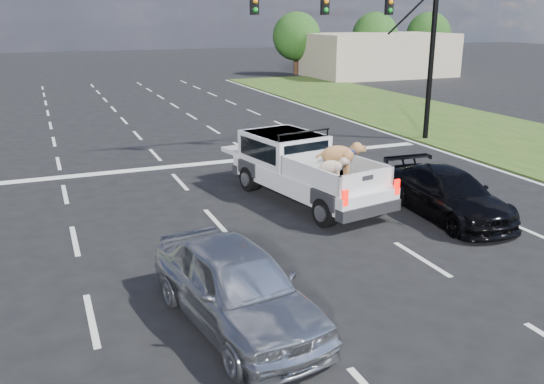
{
  "coord_description": "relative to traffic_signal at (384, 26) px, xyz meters",
  "views": [
    {
      "loc": [
        -5.7,
        -9.55,
        5.16
      ],
      "look_at": [
        -0.99,
        2.0,
        1.29
      ],
      "focal_mm": 38.0,
      "sensor_mm": 36.0,
      "label": 1
    }
  ],
  "objects": [
    {
      "name": "ground",
      "position": [
        -7.2,
        -10.5,
        -4.73
      ],
      "size": [
        160.0,
        160.0,
        0.0
      ],
      "primitive_type": "plane",
      "color": "black",
      "rests_on": "ground"
    },
    {
      "name": "road_markings",
      "position": [
        -7.2,
        -3.94,
        -4.72
      ],
      "size": [
        17.75,
        60.0,
        0.01
      ],
      "color": "silver",
      "rests_on": "ground"
    },
    {
      "name": "traffic_signal",
      "position": [
        0.0,
        0.0,
        0.0
      ],
      "size": [
        9.11,
        0.31,
        7.0
      ],
      "color": "black",
      "rests_on": "ground"
    },
    {
      "name": "building_right",
      "position": [
        14.8,
        23.5,
        -2.93
      ],
      "size": [
        12.0,
        7.0,
        3.6
      ],
      "primitive_type": "cube",
      "color": "tan",
      "rests_on": "ground"
    },
    {
      "name": "tree_far_d",
      "position": [
        8.8,
        27.5,
        -1.44
      ],
      "size": [
        4.2,
        4.2,
        5.4
      ],
      "color": "#332114",
      "rests_on": "ground"
    },
    {
      "name": "tree_far_e",
      "position": [
        16.8,
        27.5,
        -1.44
      ],
      "size": [
        4.2,
        4.2,
        5.4
      ],
      "color": "#332114",
      "rests_on": "ground"
    },
    {
      "name": "tree_far_f",
      "position": [
        22.8,
        27.5,
        -1.44
      ],
      "size": [
        4.2,
        4.2,
        5.4
      ],
      "color": "#332114",
      "rests_on": "ground"
    },
    {
      "name": "pickup_truck",
      "position": [
        -6.04,
        -5.64,
        -3.79
      ],
      "size": [
        2.89,
        5.62,
        2.01
      ],
      "rotation": [
        0.0,
        0.0,
        0.19
      ],
      "color": "black",
      "rests_on": "ground"
    },
    {
      "name": "silver_sedan",
      "position": [
        -10.1,
        -11.6,
        -3.99
      ],
      "size": [
        2.33,
        4.5,
        1.46
      ],
      "primitive_type": "imported",
      "rotation": [
        0.0,
        0.0,
        0.15
      ],
      "color": "#B4B6BB",
      "rests_on": "ground"
    },
    {
      "name": "black_coupe",
      "position": [
        -3.14,
        -8.42,
        -4.1
      ],
      "size": [
        1.94,
        4.37,
        1.25
      ],
      "primitive_type": "imported",
      "rotation": [
        0.0,
        0.0,
        -0.04
      ],
      "color": "black",
      "rests_on": "ground"
    }
  ]
}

